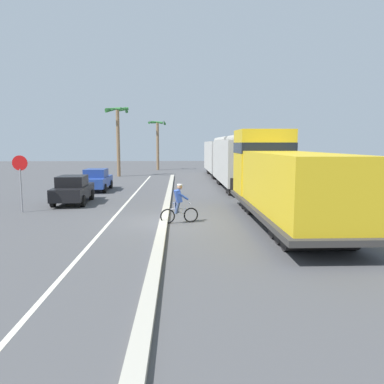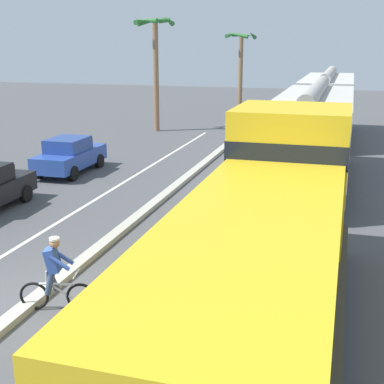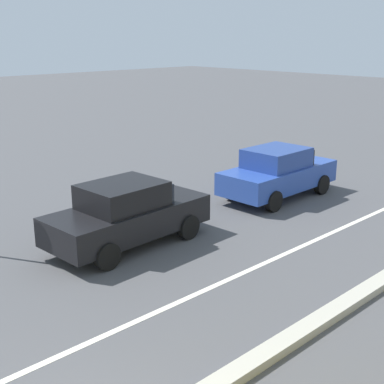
# 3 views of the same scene
# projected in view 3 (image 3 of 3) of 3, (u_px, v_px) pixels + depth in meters

# --- Properties ---
(median_curb) EXTENTS (0.36, 36.00, 0.16)m
(median_curb) POSITION_uv_depth(u_px,v_px,m) (329.00, 315.00, 9.89)
(median_curb) COLOR #B2AD9E
(median_curb) RESTS_ON ground
(lane_stripe) EXTENTS (0.14, 36.00, 0.01)m
(lane_stripe) POSITION_uv_depth(u_px,v_px,m) (232.00, 278.00, 11.58)
(lane_stripe) COLOR silver
(lane_stripe) RESTS_ON ground
(parked_car_black) EXTENTS (1.98, 4.27, 1.62)m
(parked_car_black) POSITION_uv_depth(u_px,v_px,m) (127.00, 214.00, 13.18)
(parked_car_black) COLOR black
(parked_car_black) RESTS_ON ground
(parked_car_blue) EXTENTS (1.88, 4.22, 1.62)m
(parked_car_blue) POSITION_uv_depth(u_px,v_px,m) (278.00, 173.00, 17.09)
(parked_car_blue) COLOR #28479E
(parked_car_blue) RESTS_ON ground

